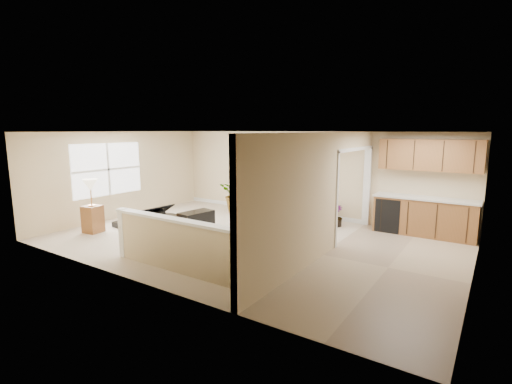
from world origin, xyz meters
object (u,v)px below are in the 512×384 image
Objects in this scene: loveseat at (304,212)px; lamp_stand at (92,210)px; piano at (148,206)px; accent_table at (275,199)px; piano_bench at (196,223)px; palm_plant at (238,194)px; small_plant at (336,217)px.

lamp_stand reaches higher than loveseat.
piano is 2.20× the size of accent_table.
piano_bench is 2.60m from palm_plant.
piano is 1.67m from piano_bench.
piano reaches higher than loveseat.
palm_plant reaches higher than small_plant.
accent_table is at bearing 176.90° from small_plant.
piano_bench is at bearing 7.72° from piano.
accent_table is 1.97m from small_plant.
piano_bench is 2.82m from accent_table.
palm_plant is (-1.20, -0.21, 0.08)m from accent_table.
piano_bench is at bearing -77.51° from palm_plant.
accent_table reaches higher than small_plant.
small_plant is at bearing -3.10° from accent_table.
piano_bench is 1.07× the size of accent_table.
loveseat is at bearing -11.42° from accent_table.
accent_table is 4.99m from lamp_stand.
piano is at bearing -112.73° from palm_plant.
piano is 2.82m from palm_plant.
piano_bench is 3.70m from small_plant.
piano reaches higher than accent_table.
lamp_stand is at bearing -114.31° from palm_plant.
loveseat reaches higher than piano_bench.
lamp_stand is (-2.93, -4.04, 0.06)m from accent_table.
palm_plant is at bearing -170.04° from accent_table.
small_plant is 6.28m from lamp_stand.
palm_plant is 2.39× the size of small_plant.
small_plant is (4.25, 2.71, -0.30)m from piano.
piano_bench is (1.65, 0.08, -0.26)m from piano.
loveseat is 5.52m from lamp_stand.
lamp_stand is (-0.64, -1.22, 0.03)m from piano.
lamp_stand is (-4.88, -3.93, 0.33)m from small_plant.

